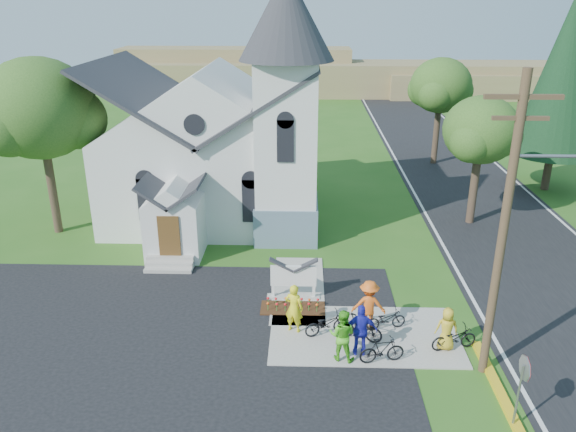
{
  "coord_description": "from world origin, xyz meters",
  "views": [
    {
      "loc": [
        -0.8,
        -17.46,
        11.81
      ],
      "look_at": [
        -1.48,
        5.0,
        3.0
      ],
      "focal_mm": 35.0,
      "sensor_mm": 36.0,
      "label": 1
    }
  ],
  "objects_px": {
    "cyclist_3": "(369,305)",
    "bike_2": "(386,319)",
    "church_sign": "(293,276)",
    "cyclist_4": "(447,329)",
    "cyclist_1": "(342,335)",
    "cyclist_2": "(361,330)",
    "bike_0": "(326,324)",
    "utility_pole": "(507,223)",
    "stop_sign": "(523,378)",
    "cyclist_0": "(294,308)",
    "bike_1": "(382,350)",
    "bike_3": "(360,327)",
    "bike_4": "(454,338)"
  },
  "relations": [
    {
      "from": "cyclist_2",
      "to": "cyclist_4",
      "type": "relative_size",
      "value": 1.2
    },
    {
      "from": "church_sign",
      "to": "cyclist_1",
      "type": "distance_m",
      "value": 4.58
    },
    {
      "from": "cyclist_3",
      "to": "bike_2",
      "type": "bearing_deg",
      "value": -179.19
    },
    {
      "from": "cyclist_1",
      "to": "bike_4",
      "type": "relative_size",
      "value": 1.12
    },
    {
      "from": "bike_0",
      "to": "utility_pole",
      "type": "bearing_deg",
      "value": -131.15
    },
    {
      "from": "cyclist_0",
      "to": "bike_2",
      "type": "height_order",
      "value": "cyclist_0"
    },
    {
      "from": "church_sign",
      "to": "utility_pole",
      "type": "distance_m",
      "value": 9.18
    },
    {
      "from": "stop_sign",
      "to": "cyclist_4",
      "type": "height_order",
      "value": "stop_sign"
    },
    {
      "from": "cyclist_0",
      "to": "bike_3",
      "type": "xyz_separation_m",
      "value": [
        2.41,
        -0.54,
        -0.45
      ]
    },
    {
      "from": "cyclist_1",
      "to": "cyclist_2",
      "type": "bearing_deg",
      "value": -142.51
    },
    {
      "from": "cyclist_3",
      "to": "utility_pole",
      "type": "bearing_deg",
      "value": 151.18
    },
    {
      "from": "church_sign",
      "to": "bike_1",
      "type": "distance_m",
      "value": 5.42
    },
    {
      "from": "church_sign",
      "to": "bike_1",
      "type": "relative_size",
      "value": 1.38
    },
    {
      "from": "bike_0",
      "to": "cyclist_1",
      "type": "xyz_separation_m",
      "value": [
        0.47,
        -1.51,
        0.51
      ]
    },
    {
      "from": "church_sign",
      "to": "bike_4",
      "type": "height_order",
      "value": "church_sign"
    },
    {
      "from": "stop_sign",
      "to": "cyclist_0",
      "type": "relative_size",
      "value": 1.29
    },
    {
      "from": "bike_2",
      "to": "cyclist_2",
      "type": "bearing_deg",
      "value": 131.47
    },
    {
      "from": "church_sign",
      "to": "cyclist_4",
      "type": "distance_m",
      "value": 6.53
    },
    {
      "from": "church_sign",
      "to": "stop_sign",
      "type": "xyz_separation_m",
      "value": [
        6.63,
        -7.4,
        0.75
      ]
    },
    {
      "from": "church_sign",
      "to": "stop_sign",
      "type": "relative_size",
      "value": 0.89
    },
    {
      "from": "bike_2",
      "to": "cyclist_4",
      "type": "height_order",
      "value": "cyclist_4"
    },
    {
      "from": "stop_sign",
      "to": "bike_4",
      "type": "relative_size",
      "value": 1.46
    },
    {
      "from": "stop_sign",
      "to": "cyclist_1",
      "type": "relative_size",
      "value": 1.3
    },
    {
      "from": "bike_0",
      "to": "cyclist_1",
      "type": "bearing_deg",
      "value": 176.72
    },
    {
      "from": "bike_3",
      "to": "cyclist_3",
      "type": "bearing_deg",
      "value": -4.03
    },
    {
      "from": "utility_pole",
      "to": "cyclist_0",
      "type": "bearing_deg",
      "value": 161.37
    },
    {
      "from": "cyclist_0",
      "to": "bike_0",
      "type": "xyz_separation_m",
      "value": [
        1.21,
        -0.21,
        -0.52
      ]
    },
    {
      "from": "cyclist_2",
      "to": "bike_2",
      "type": "distance_m",
      "value": 2.07
    },
    {
      "from": "bike_2",
      "to": "cyclist_3",
      "type": "relative_size",
      "value": 0.79
    },
    {
      "from": "stop_sign",
      "to": "bike_0",
      "type": "relative_size",
      "value": 1.46
    },
    {
      "from": "cyclist_2",
      "to": "bike_1",
      "type": "bearing_deg",
      "value": 147.91
    },
    {
      "from": "utility_pole",
      "to": "cyclist_0",
      "type": "distance_m",
      "value": 8.13
    },
    {
      "from": "bike_1",
      "to": "stop_sign",
      "type": "bearing_deg",
      "value": -142.25
    },
    {
      "from": "stop_sign",
      "to": "cyclist_4",
      "type": "distance_m",
      "value": 4.16
    },
    {
      "from": "bike_4",
      "to": "bike_3",
      "type": "bearing_deg",
      "value": 67.26
    },
    {
      "from": "stop_sign",
      "to": "bike_0",
      "type": "xyz_separation_m",
      "value": [
        -5.35,
        4.67,
        -1.29
      ]
    },
    {
      "from": "cyclist_2",
      "to": "cyclist_4",
      "type": "bearing_deg",
      "value": -171.43
    },
    {
      "from": "cyclist_1",
      "to": "cyclist_2",
      "type": "distance_m",
      "value": 0.73
    },
    {
      "from": "bike_0",
      "to": "bike_4",
      "type": "distance_m",
      "value": 4.58
    },
    {
      "from": "bike_0",
      "to": "cyclist_3",
      "type": "relative_size",
      "value": 0.86
    },
    {
      "from": "utility_pole",
      "to": "cyclist_2",
      "type": "distance_m",
      "value": 6.07
    },
    {
      "from": "stop_sign",
      "to": "cyclist_4",
      "type": "xyz_separation_m",
      "value": [
        -1.13,
        3.89,
        -0.92
      ]
    },
    {
      "from": "bike_0",
      "to": "cyclist_2",
      "type": "xyz_separation_m",
      "value": [
        1.14,
        -1.23,
        0.53
      ]
    },
    {
      "from": "cyclist_0",
      "to": "cyclist_1",
      "type": "height_order",
      "value": "cyclist_0"
    },
    {
      "from": "cyclist_1",
      "to": "bike_1",
      "type": "height_order",
      "value": "cyclist_1"
    },
    {
      "from": "bike_3",
      "to": "cyclist_4",
      "type": "height_order",
      "value": "cyclist_4"
    },
    {
      "from": "church_sign",
      "to": "cyclist_3",
      "type": "bearing_deg",
      "value": -38.15
    },
    {
      "from": "bike_0",
      "to": "cyclist_3",
      "type": "distance_m",
      "value": 1.74
    },
    {
      "from": "bike_0",
      "to": "stop_sign",
      "type": "bearing_deg",
      "value": -151.79
    },
    {
      "from": "stop_sign",
      "to": "bike_2",
      "type": "xyz_separation_m",
      "value": [
        -3.09,
        5.1,
        -1.32
      ]
    }
  ]
}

